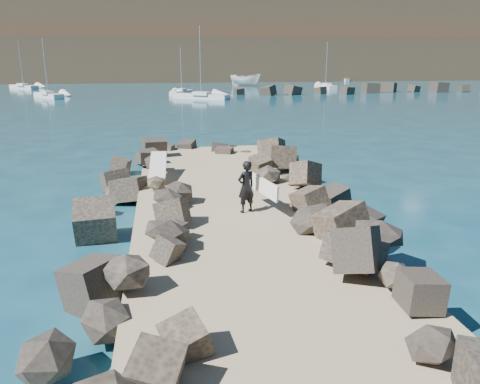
% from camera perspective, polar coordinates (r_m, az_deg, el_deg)
% --- Properties ---
extents(ground, '(800.00, 800.00, 0.00)m').
position_cam_1_polar(ground, '(14.53, -0.65, -4.62)').
color(ground, '#0F384C').
rests_on(ground, ground).
extents(jetty, '(6.00, 26.00, 0.60)m').
position_cam_1_polar(jetty, '(12.59, 0.75, -6.50)').
color(jetty, '#8C7759').
rests_on(jetty, ground).
extents(riprap_left, '(2.60, 22.00, 1.00)m').
position_cam_1_polar(riprap_left, '(12.83, -12.56, -5.49)').
color(riprap_left, black).
rests_on(riprap_left, ground).
extents(riprap_right, '(2.60, 22.00, 1.00)m').
position_cam_1_polar(riprap_right, '(13.73, 12.40, -4.04)').
color(riprap_right, black).
rests_on(riprap_right, ground).
extents(breakwater_secondary, '(52.00, 4.00, 1.20)m').
position_cam_1_polar(breakwater_secondary, '(77.97, 19.43, 11.80)').
color(breakwater_secondary, black).
rests_on(breakwater_secondary, ground).
extents(headland, '(360.00, 140.00, 32.00)m').
position_cam_1_polar(headland, '(174.21, -5.74, 19.51)').
color(headland, '#2D4919').
rests_on(headland, ground).
extents(surfboard_resting, '(0.71, 2.48, 0.08)m').
position_cam_1_polar(surfboard_resting, '(18.37, -9.96, 2.93)').
color(surfboard_resting, silver).
rests_on(surfboard_resting, riprap_left).
extents(boat_imported, '(6.27, 4.47, 2.27)m').
position_cam_1_polar(boat_imported, '(91.43, 0.66, 13.50)').
color(boat_imported, white).
rests_on(boat_imported, ground).
extents(surfer_with_board, '(1.13, 1.89, 1.59)m').
position_cam_1_polar(surfer_with_board, '(14.06, 1.00, 0.67)').
color(surfer_with_board, black).
rests_on(surfer_with_board, jetty).
extents(sailboat_e, '(5.82, 5.78, 8.14)m').
position_cam_1_polar(sailboat_e, '(90.86, -24.87, 11.55)').
color(sailboat_e, silver).
rests_on(sailboat_e, ground).
extents(sailboat_d, '(1.96, 6.64, 7.94)m').
position_cam_1_polar(sailboat_d, '(85.08, 10.39, 12.53)').
color(sailboat_d, silver).
rests_on(sailboat_d, ground).
extents(sailboat_f, '(2.22, 5.33, 6.48)m').
position_cam_1_polar(sailboat_f, '(113.53, 12.23, 13.24)').
color(sailboat_f, silver).
rests_on(sailboat_f, ground).
extents(sailboat_c, '(7.27, 5.77, 9.20)m').
position_cam_1_polar(sailboat_c, '(62.30, -4.75, 11.56)').
color(sailboat_c, silver).
rests_on(sailboat_c, ground).
extents(sailboat_b, '(3.75, 5.30, 6.72)m').
position_cam_1_polar(sailboat_b, '(69.23, -7.09, 11.93)').
color(sailboat_b, silver).
rests_on(sailboat_b, ground).
extents(sailboat_a, '(4.88, 6.01, 7.79)m').
position_cam_1_polar(sailboat_a, '(68.48, -22.32, 10.84)').
color(sailboat_a, silver).
rests_on(sailboat_a, ground).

